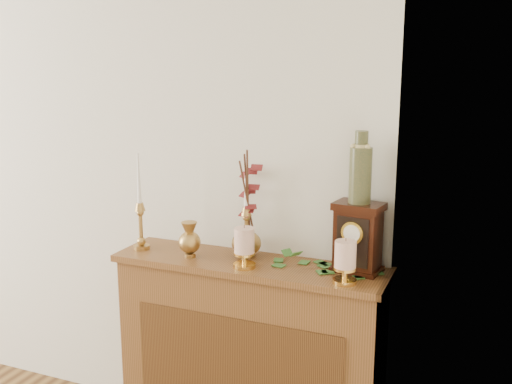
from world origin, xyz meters
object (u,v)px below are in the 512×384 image
at_px(bud_vase, 190,240).
at_px(candlestick_center, 246,223).
at_px(candlestick_left, 140,218).
at_px(ceramic_vase, 360,171).
at_px(mantel_clock, 358,238).
at_px(ginger_jar, 249,207).

bearing_deg(bud_vase, candlestick_center, 28.55).
bearing_deg(candlestick_center, candlestick_left, -167.74).
distance_m(candlestick_left, ceramic_vase, 1.05).
height_order(candlestick_left, mantel_clock, candlestick_left).
relative_size(candlestick_left, ceramic_vase, 1.54).
distance_m(bud_vase, ginger_jar, 0.31).
bearing_deg(mantel_clock, ceramic_vase, 90.00).
bearing_deg(candlestick_left, ceramic_vase, 5.20).
height_order(bud_vase, mantel_clock, mantel_clock).
xyz_separation_m(candlestick_left, bud_vase, (0.27, -0.02, -0.07)).
distance_m(candlestick_center, bud_vase, 0.27).
distance_m(candlestick_left, bud_vase, 0.28).
relative_size(mantel_clock, ceramic_vase, 1.00).
relative_size(ginger_jar, mantel_clock, 1.68).
bearing_deg(mantel_clock, ginger_jar, -175.03).
relative_size(candlestick_left, ginger_jar, 0.92).
bearing_deg(ceramic_vase, mantel_clock, -98.74).
bearing_deg(candlestick_center, mantel_clock, -2.01).
height_order(ginger_jar, ceramic_vase, ceramic_vase).
relative_size(candlestick_center, ginger_jar, 0.93).
xyz_separation_m(candlestick_left, candlestick_center, (0.49, 0.11, 0.00)).
height_order(candlestick_left, ceramic_vase, ceramic_vase).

